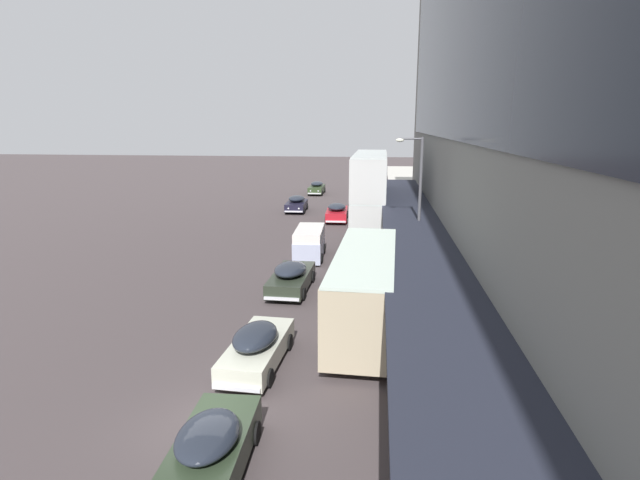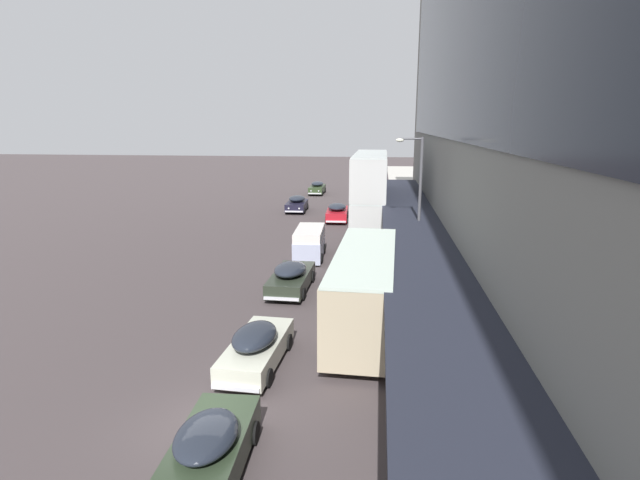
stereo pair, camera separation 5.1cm
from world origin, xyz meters
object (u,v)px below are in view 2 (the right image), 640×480
Objects in this scene: sedan_second_mid at (375,185)px; vw_van at (310,241)px; transit_bus_kerbside_front at (365,285)px; sedan_far_back at (291,277)px; pedestrian_at_kerb at (503,470)px; sedan_trailing_mid at (297,204)px; sedan_lead_near at (209,448)px; sedan_second_near at (337,212)px; transit_bus_kerbside_rear at (370,193)px; sedan_trailing_near at (317,188)px; street_lamp at (417,198)px; sedan_lead_mid at (256,346)px.

sedan_second_mid is 1.00× the size of vw_van.
transit_bus_kerbside_front is 2.12× the size of sedan_second_mid.
pedestrian_at_kerb is at bearing -63.49° from sedan_far_back.
sedan_trailing_mid reaches higher than sedan_lead_near.
sedan_second_near is at bearing -98.48° from sedan_second_mid.
transit_bus_kerbside_rear reaches higher than sedan_lead_near.
sedan_second_mid is 55.60m from pedestrian_at_kerb.
sedan_second_mid is 1.05× the size of sedan_lead_near.
transit_bus_kerbside_front is 2.01× the size of sedan_second_near.
vw_van is (-3.74, -6.46, -2.36)m from transit_bus_kerbside_rear.
sedan_second_near is at bearing 115.30° from transit_bus_kerbside_rear.
sedan_second_near is 2.61× the size of pedestrian_at_kerb.
pedestrian_at_kerb is (6.57, -34.27, 0.39)m from sedan_second_near.
sedan_lead_near is at bearing -96.96° from transit_bus_kerbside_rear.
vw_van reaches higher than sedan_lead_near.
sedan_second_near is (3.96, -17.30, 0.03)m from sedan_trailing_near.
street_lamp is at bearing 92.57° from pedestrian_at_kerb.
sedan_trailing_mid is 2.45× the size of pedestrian_at_kerb.
sedan_trailing_mid is 0.59× the size of street_lamp.
sedan_second_mid reaches higher than sedan_trailing_near.
sedan_second_mid is at bearing 84.46° from sedan_far_back.
transit_bus_kerbside_rear is 1.37× the size of street_lamp.
sedan_lead_mid is 2.63× the size of pedestrian_at_kerb.
sedan_trailing_near is 52.64m from pedestrian_at_kerb.
vw_van is 0.60× the size of street_lamp.
transit_bus_kerbside_front reaches higher than pedestrian_at_kerb.
sedan_lead_mid is at bearing 138.49° from pedestrian_at_kerb.
sedan_trailing_near is 30.30m from vw_van.
sedan_far_back is 0.64× the size of street_lamp.
sedan_far_back is at bearing 91.84° from sedan_lead_near.
transit_bus_kerbside_front is 2.12× the size of vw_van.
vw_van is (3.70, -17.33, 0.33)m from sedan_trailing_mid.
sedan_trailing_mid is at bearing 96.11° from sedan_lead_near.
pedestrian_at_kerb reaches higher than vw_van.
pedestrian_at_kerb is (3.38, -10.19, -0.77)m from transit_bus_kerbside_front.
vw_van is 8.28m from street_lamp.
sedan_lead_mid is at bearing -85.71° from sedan_trailing_near.
sedan_far_back is at bearing 116.51° from pedestrian_at_kerb.
sedan_lead_near is 18.64m from street_lamp.
vw_van is (3.23, -30.13, 0.33)m from sedan_trailing_near.
sedan_far_back is (3.17, -36.82, -0.01)m from sedan_trailing_near.
vw_van is at bearing 109.19° from transit_bus_kerbside_front.
sedan_lead_mid is at bearing -88.49° from sedan_far_back.
sedan_trailing_mid reaches higher than sedan_second_mid.
transit_bus_kerbside_rear is 22.05m from sedan_lead_mid.
sedan_far_back is 2.69× the size of pedestrian_at_kerb.
sedan_trailing_mid is at bearing 124.37° from transit_bus_kerbside_rear.
sedan_second_mid is 40.93m from sedan_far_back.
sedan_trailing_near is 0.97× the size of sedan_lead_mid.
sedan_trailing_mid is at bearing 96.78° from sedan_lead_mid.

